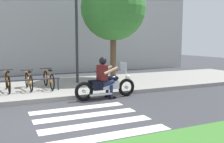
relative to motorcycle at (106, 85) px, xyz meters
The scene contains 14 objects.
ground_plane 3.04m from the motorcycle, 146.38° to the right, with size 48.00×48.00×0.00m, color #38383D.
sidewalk 3.51m from the motorcycle, 135.97° to the left, with size 24.00×4.40×0.15m, color gray.
crosswalk_stripe_0 3.54m from the motorcycle, 111.47° to the right, with size 2.80×0.40×0.01m, color white.
crosswalk_stripe_1 2.82m from the motorcycle, 117.52° to the right, with size 2.80×0.40×0.01m, color white.
crosswalk_stripe_2 2.15m from the motorcycle, 127.64° to the right, with size 2.80×0.40×0.01m, color white.
crosswalk_stripe_3 1.62m from the motorcycle, 146.01° to the right, with size 2.80×0.40×0.01m, color white.
motorcycle is the anchor object (origin of this frame).
rider 0.38m from the motorcycle, behind, with size 0.64×0.55×1.44m.
bicycle_4 3.68m from the motorcycle, 146.90° to the left, with size 0.48×1.66×0.77m.
bicycle_5 3.09m from the motorcycle, 139.35° to the left, with size 0.48×1.58×0.73m.
bicycle_6 2.57m from the motorcycle, 128.51° to the left, with size 0.48×1.72×0.75m.
street_lamp 3.52m from the motorcycle, 93.88° to the left, with size 0.28×0.28×4.21m.
tree_near_rack 4.78m from the motorcycle, 61.56° to the left, with size 3.09×3.09×5.10m.
building_backdrop 9.23m from the motorcycle, 107.15° to the left, with size 24.00×1.20×8.10m, color #ABABAB.
Camera 1 is at (-0.88, -6.24, 1.97)m, focal length 40.51 mm.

